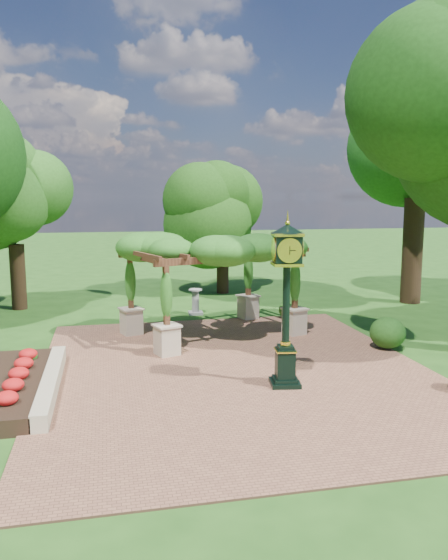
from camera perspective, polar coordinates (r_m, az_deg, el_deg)
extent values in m
plane|color=#1E4714|center=(13.57, 2.27, -10.81)|extent=(120.00, 120.00, 0.00)
cube|color=brown|center=(14.48, 1.27, -9.45)|extent=(10.00, 12.00, 0.04)
cube|color=#C6B793|center=(13.65, -17.64, -10.21)|extent=(0.35, 5.00, 0.40)
cube|color=red|center=(13.78, -21.42, -10.32)|extent=(1.50, 5.00, 0.36)
cube|color=black|center=(13.44, 6.37, -10.63)|extent=(0.78, 0.78, 0.10)
cube|color=black|center=(13.30, 6.40, -8.73)|extent=(0.49, 0.49, 0.78)
cube|color=yellow|center=(13.20, 6.43, -7.30)|extent=(0.55, 0.55, 0.03)
cylinder|color=black|center=(12.93, 6.51, -2.51)|extent=(0.20, 0.20, 1.99)
cube|color=black|center=(12.75, 6.61, 3.21)|extent=(0.68, 0.68, 0.60)
cylinder|color=beige|center=(12.44, 6.87, 3.07)|extent=(0.52, 0.10, 0.52)
cone|color=black|center=(12.71, 6.65, 5.34)|extent=(0.88, 0.88, 0.22)
sphere|color=yellow|center=(12.70, 6.66, 5.93)|extent=(0.12, 0.12, 0.12)
cube|color=#C1AE8F|center=(15.81, -5.98, -6.28)|extent=(0.76, 0.76, 0.83)
cube|color=#522F1C|center=(15.52, -6.05, -1.59)|extent=(0.19, 0.19, 1.71)
cube|color=#C1AE8F|center=(18.17, 7.36, -4.33)|extent=(0.76, 0.76, 0.83)
cube|color=#522F1C|center=(17.92, 7.44, -0.23)|extent=(0.19, 0.19, 1.71)
cube|color=#C1AE8F|center=(18.28, -9.65, -4.30)|extent=(0.76, 0.76, 0.83)
cube|color=#522F1C|center=(18.04, -9.76, -0.23)|extent=(0.19, 0.19, 1.71)
cube|color=#C1AE8F|center=(20.36, 2.54, -2.85)|extent=(0.76, 0.76, 0.83)
cube|color=#522F1C|center=(20.14, 2.56, 0.81)|extent=(0.19, 0.19, 1.71)
cube|color=#522F1C|center=(16.48, 1.19, 2.31)|extent=(5.11, 1.84, 0.20)
cube|color=#522F1C|center=(18.87, -3.28, 3.11)|extent=(5.11, 1.84, 0.20)
ellipsoid|color=#27601B|center=(17.63, -1.20, 3.54)|extent=(6.13, 4.86, 0.92)
cube|color=#999891|center=(21.31, -2.99, -3.45)|extent=(0.58, 0.58, 0.10)
cylinder|color=#999891|center=(21.22, -3.00, -2.27)|extent=(0.29, 0.29, 0.89)
cylinder|color=#999891|center=(21.14, -3.01, -1.03)|extent=(0.55, 0.55, 0.05)
ellipsoid|color=#1E4914|center=(17.04, 16.73, -5.31)|extent=(1.37, 1.37, 0.95)
ellipsoid|color=#2D641D|center=(20.52, 6.69, -3.12)|extent=(0.73, 0.73, 0.62)
cylinder|color=#2F1E12|center=(23.56, -20.72, 0.30)|extent=(0.60, 0.60, 2.64)
ellipsoid|color=#235117|center=(23.34, -21.17, 8.61)|extent=(3.59, 3.59, 4.17)
cylinder|color=black|center=(25.79, -0.14, 1.12)|extent=(0.57, 0.57, 2.26)
ellipsoid|color=#1A3F0F|center=(25.57, -0.15, 7.61)|extent=(3.84, 3.84, 3.57)
cylinder|color=black|center=(24.65, 19.09, 2.89)|extent=(0.86, 0.86, 4.48)
ellipsoid|color=#1A4F16|center=(24.80, 19.78, 16.30)|extent=(5.54, 5.54, 7.08)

